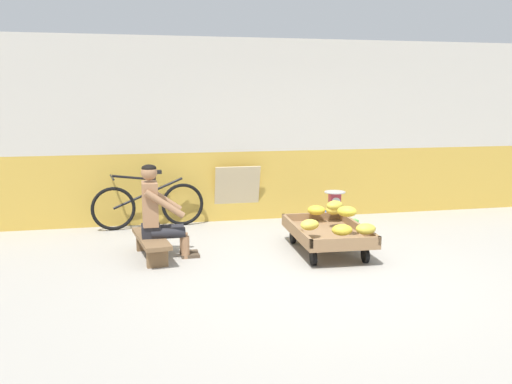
% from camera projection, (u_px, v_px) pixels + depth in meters
% --- Properties ---
extents(ground_plane, '(80.00, 80.00, 0.00)m').
position_uv_depth(ground_plane, '(328.00, 280.00, 6.06)').
color(ground_plane, '#A39E93').
extents(back_wall, '(16.00, 0.30, 2.81)m').
position_uv_depth(back_wall, '(259.00, 130.00, 8.95)').
color(back_wall, gold).
rests_on(back_wall, ground).
extents(banana_cart, '(0.91, 1.48, 0.36)m').
position_uv_depth(banana_cart, '(327.00, 234.00, 7.08)').
color(banana_cart, '#8E6B47').
rests_on(banana_cart, ground).
extents(banana_pile, '(0.89, 1.39, 0.27)m').
position_uv_depth(banana_pile, '(335.00, 217.00, 7.02)').
color(banana_pile, yellow).
rests_on(banana_pile, banana_cart).
extents(low_bench, '(0.44, 1.13, 0.27)m').
position_uv_depth(low_bench, '(151.00, 242.00, 6.84)').
color(low_bench, brown).
rests_on(low_bench, ground).
extents(vendor_seated, '(0.68, 0.48, 1.14)m').
position_uv_depth(vendor_seated, '(158.00, 212.00, 6.80)').
color(vendor_seated, '#9E704C').
rests_on(vendor_seated, ground).
extents(plastic_crate, '(0.36, 0.28, 0.30)m').
position_uv_depth(plastic_crate, '(334.00, 222.00, 8.16)').
color(plastic_crate, '#234CA8').
rests_on(plastic_crate, ground).
extents(weighing_scale, '(0.30, 0.30, 0.29)m').
position_uv_depth(weighing_scale, '(335.00, 201.00, 8.11)').
color(weighing_scale, '#28282D').
rests_on(weighing_scale, plastic_crate).
extents(bicycle_near_left, '(1.66, 0.48, 0.86)m').
position_uv_depth(bicycle_near_left, '(148.00, 204.00, 8.40)').
color(bicycle_near_left, black).
rests_on(bicycle_near_left, ground).
extents(sign_board, '(0.70, 0.26, 0.87)m').
position_uv_depth(sign_board, '(237.00, 194.00, 8.86)').
color(sign_board, '#C6B289').
rests_on(sign_board, ground).
extents(shopping_bag, '(0.18, 0.12, 0.24)m').
position_uv_depth(shopping_bag, '(351.00, 228.00, 7.90)').
color(shopping_bag, green).
rests_on(shopping_bag, ground).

